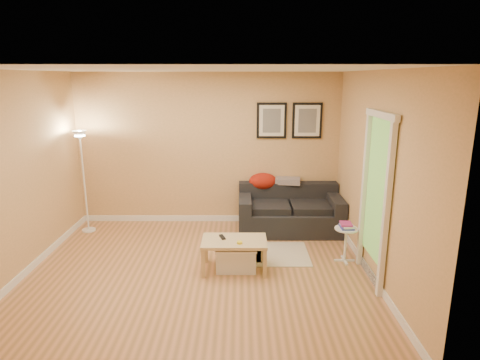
{
  "coord_description": "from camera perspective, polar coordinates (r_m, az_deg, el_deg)",
  "views": [
    {
      "loc": [
        0.57,
        -4.93,
        2.51
      ],
      "look_at": [
        0.55,
        0.85,
        1.05
      ],
      "focal_mm": 30.5,
      "sensor_mm": 36.0,
      "label": 1
    }
  ],
  "objects": [
    {
      "name": "framed_print_right",
      "position": [
        7.03,
        9.37,
        8.2
      ],
      "size": [
        0.5,
        0.04,
        0.6
      ],
      "primitive_type": null,
      "color": "black",
      "rests_on": "wall_back"
    },
    {
      "name": "coffee_table",
      "position": [
        5.52,
        -0.81,
        -10.43
      ],
      "size": [
        0.96,
        0.73,
        0.43
      ],
      "primitive_type": null,
      "rotation": [
        0.0,
        0.0,
        -0.27
      ],
      "color": "tan",
      "rests_on": "ground"
    },
    {
      "name": "baseboard_right",
      "position": [
        5.76,
        17.42,
        -11.82
      ],
      "size": [
        0.02,
        4.0,
        0.1
      ],
      "primitive_type": "cube",
      "color": "white",
      "rests_on": "ground"
    },
    {
      "name": "green_runner",
      "position": [
        6.0,
        0.25,
        -10.48
      ],
      "size": [
        0.7,
        0.5,
        0.01
      ],
      "primitive_type": "cube",
      "color": "#668C4C",
      "rests_on": "ground"
    },
    {
      "name": "wall_left",
      "position": [
        5.81,
        -28.86,
        0.35
      ],
      "size": [
        0.0,
        4.0,
        4.0
      ],
      "primitive_type": "plane",
      "rotation": [
        1.57,
        0.0,
        1.57
      ],
      "color": "tan",
      "rests_on": "ground"
    },
    {
      "name": "red_throw",
      "position": [
        7.03,
        3.24,
        -0.17
      ],
      "size": [
        0.48,
        0.36,
        0.28
      ],
      "primitive_type": null,
      "color": "#9E260E",
      "rests_on": "sofa"
    },
    {
      "name": "book_stack",
      "position": [
        5.84,
        14.69,
        -6.16
      ],
      "size": [
        0.23,
        0.27,
        0.07
      ],
      "primitive_type": null,
      "rotation": [
        0.0,
        0.0,
        -0.31
      ],
      "color": "#333999",
      "rests_on": "side_table"
    },
    {
      "name": "plaid_throw",
      "position": [
        7.06,
        6.71,
        -0.1
      ],
      "size": [
        0.45,
        0.32,
        0.1
      ],
      "primitive_type": null,
      "rotation": [
        0.0,
        0.0,
        -0.14
      ],
      "color": "tan",
      "rests_on": "sofa"
    },
    {
      "name": "tape_roll",
      "position": [
        5.31,
        -0.06,
        -8.75
      ],
      "size": [
        0.07,
        0.07,
        0.03
      ],
      "primitive_type": "cylinder",
      "color": "yellow",
      "rests_on": "coffee_table"
    },
    {
      "name": "sofa",
      "position": [
        6.85,
        6.99,
        -4.08
      ],
      "size": [
        1.7,
        0.9,
        0.75
      ],
      "primitive_type": null,
      "color": "black",
      "rests_on": "ground"
    },
    {
      "name": "side_table",
      "position": [
        5.93,
        14.52,
        -8.76
      ],
      "size": [
        0.32,
        0.32,
        0.49
      ],
      "primitive_type": null,
      "color": "white",
      "rests_on": "ground"
    },
    {
      "name": "baseboard_left",
      "position": [
        6.18,
        -27.38,
        -10.96
      ],
      "size": [
        0.02,
        4.0,
        0.1
      ],
      "primitive_type": "cube",
      "color": "white",
      "rests_on": "ground"
    },
    {
      "name": "wall_right",
      "position": [
        5.35,
        18.51,
        0.35
      ],
      "size": [
        0.0,
        4.0,
        4.0
      ],
      "primitive_type": "plane",
      "rotation": [
        1.57,
        0.0,
        -1.57
      ],
      "color": "tan",
      "rests_on": "ground"
    },
    {
      "name": "storage_bin",
      "position": [
        5.56,
        -0.55,
        -10.74
      ],
      "size": [
        0.54,
        0.4,
        0.33
      ],
      "primitive_type": null,
      "color": "white",
      "rests_on": "ground"
    },
    {
      "name": "framed_print_left",
      "position": [
        6.96,
        4.44,
        8.29
      ],
      "size": [
        0.5,
        0.04,
        0.6
      ],
      "primitive_type": null,
      "color": "black",
      "rests_on": "wall_back"
    },
    {
      "name": "ceiling",
      "position": [
        4.96,
        -6.62,
        15.12
      ],
      "size": [
        4.5,
        4.5,
        0.0
      ],
      "primitive_type": "plane",
      "rotation": [
        3.14,
        0.0,
        0.0
      ],
      "color": "white",
      "rests_on": "wall_back"
    },
    {
      "name": "wall_back",
      "position": [
        7.06,
        -4.46,
        4.27
      ],
      "size": [
        4.5,
        0.0,
        4.5
      ],
      "primitive_type": "plane",
      "rotation": [
        1.57,
        0.0,
        0.0
      ],
      "color": "tan",
      "rests_on": "ground"
    },
    {
      "name": "floor",
      "position": [
        5.56,
        -5.84,
        -12.74
      ],
      "size": [
        4.5,
        4.5,
        0.0
      ],
      "primitive_type": "plane",
      "color": "tan",
      "rests_on": "ground"
    },
    {
      "name": "area_rug",
      "position": [
        6.06,
        3.58,
        -10.27
      ],
      "size": [
        1.25,
        0.85,
        0.01
      ],
      "primitive_type": "cube",
      "color": "beige",
      "rests_on": "ground"
    },
    {
      "name": "remote_control",
      "position": [
        5.5,
        -2.49,
        -7.98
      ],
      "size": [
        0.1,
        0.17,
        0.02
      ],
      "primitive_type": "cube",
      "rotation": [
        0.0,
        0.0,
        0.32
      ],
      "color": "black",
      "rests_on": "coffee_table"
    },
    {
      "name": "wall_front",
      "position": [
        3.22,
        -10.08,
        -8.17
      ],
      "size": [
        4.5,
        0.0,
        4.5
      ],
      "primitive_type": "plane",
      "rotation": [
        -1.57,
        0.0,
        0.0
      ],
      "color": "tan",
      "rests_on": "ground"
    },
    {
      "name": "doorway",
      "position": [
        5.27,
        18.25,
        -2.95
      ],
      "size": [
        0.12,
        1.01,
        2.13
      ],
      "primitive_type": null,
      "color": "white",
      "rests_on": "ground"
    },
    {
      "name": "floor_lamp",
      "position": [
        7.13,
        -20.93,
        -0.61
      ],
      "size": [
        0.22,
        0.22,
        1.7
      ],
      "primitive_type": null,
      "color": "white",
      "rests_on": "ground"
    },
    {
      "name": "baseboard_back",
      "position": [
        7.37,
        -4.28,
        -5.37
      ],
      "size": [
        4.5,
        0.02,
        0.1
      ],
      "primitive_type": "cube",
      "color": "white",
      "rests_on": "ground"
    }
  ]
}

